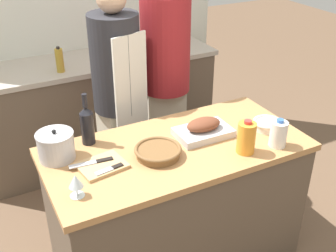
{
  "coord_description": "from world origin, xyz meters",
  "views": [
    {
      "loc": [
        -1.0,
        -1.82,
        2.16
      ],
      "look_at": [
        0.0,
        0.11,
        0.95
      ],
      "focal_mm": 45.0,
      "sensor_mm": 36.0,
      "label": 1
    }
  ],
  "objects": [
    {
      "name": "person_cook_guest",
      "position": [
        0.34,
        0.81,
        0.97
      ],
      "size": [
        0.36,
        0.36,
        1.76
      ],
      "rotation": [
        0.0,
        0.0,
        -0.29
      ],
      "color": "beige",
      "rests_on": "ground_plane"
    },
    {
      "name": "wine_bottle_green",
      "position": [
        -0.44,
        0.27,
        1.0
      ],
      "size": [
        0.08,
        0.08,
        0.31
      ],
      "color": "black",
      "rests_on": "kitchen_island"
    },
    {
      "name": "wicker_basket",
      "position": [
        -0.14,
        -0.04,
        0.9
      ],
      "size": [
        0.26,
        0.26,
        0.05
      ],
      "color": "brown",
      "rests_on": "kitchen_island"
    },
    {
      "name": "milk_jug",
      "position": [
        0.52,
        -0.26,
        0.95
      ],
      "size": [
        0.1,
        0.1,
        0.17
      ],
      "color": "white",
      "rests_on": "kitchen_island"
    },
    {
      "name": "kitchen_island",
      "position": [
        0.0,
        0.0,
        0.44
      ],
      "size": [
        1.53,
        0.74,
        0.87
      ],
      "color": "brown",
      "rests_on": "ground_plane"
    },
    {
      "name": "back_counter",
      "position": [
        0.0,
        1.45,
        0.47
      ],
      "size": [
        2.09,
        0.6,
        0.94
      ],
      "color": "brown",
      "rests_on": "ground_plane"
    },
    {
      "name": "stock_pot",
      "position": [
        -0.64,
        0.19,
        0.95
      ],
      "size": [
        0.21,
        0.21,
        0.18
      ],
      "color": "#B7B7BC",
      "rests_on": "kitchen_island"
    },
    {
      "name": "condiment_bottle_short",
      "position": [
        -0.33,
        1.3,
        1.03
      ],
      "size": [
        0.06,
        0.06,
        0.2
      ],
      "color": "#B28E2D",
      "rests_on": "back_counter"
    },
    {
      "name": "roasting_pan",
      "position": [
        0.2,
        0.04,
        0.92
      ],
      "size": [
        0.34,
        0.22,
        0.11
      ],
      "color": "#BCBCC1",
      "rests_on": "kitchen_island"
    },
    {
      "name": "back_wall",
      "position": [
        0.0,
        1.8,
        1.27
      ],
      "size": [
        2.59,
        0.1,
        2.55
      ],
      "color": "silver",
      "rests_on": "ground_plane"
    },
    {
      "name": "cutting_board",
      "position": [
        -0.46,
        -0.0,
        0.88
      ],
      "size": [
        0.27,
        0.23,
        0.02
      ],
      "color": "tan",
      "rests_on": "kitchen_island"
    },
    {
      "name": "juice_jug",
      "position": [
        0.32,
        -0.23,
        0.97
      ],
      "size": [
        0.1,
        0.1,
        0.2
      ],
      "color": "orange",
      "rests_on": "kitchen_island"
    },
    {
      "name": "person_cook_aproned",
      "position": [
        -0.07,
        0.75,
        0.93
      ],
      "size": [
        0.34,
        0.37,
        1.68
      ],
      "rotation": [
        0.0,
        0.0,
        0.27
      ],
      "color": "beige",
      "rests_on": "ground_plane"
    },
    {
      "name": "mixing_bowl",
      "position": [
        0.59,
        -0.07,
        0.91
      ],
      "size": [
        0.18,
        0.18,
        0.06
      ],
      "color": "beige",
      "rests_on": "kitchen_island"
    },
    {
      "name": "knife_chef",
      "position": [
        -0.49,
        0.03,
        0.9
      ],
      "size": [
        0.24,
        0.05,
        0.01
      ],
      "color": "#B7B7BC",
      "rests_on": "cutting_board"
    },
    {
      "name": "wine_glass_left",
      "position": [
        -0.64,
        -0.18,
        0.96
      ],
      "size": [
        0.07,
        0.07,
        0.12
      ],
      "color": "silver",
      "rests_on": "kitchen_island"
    },
    {
      "name": "knife_paring",
      "position": [
        -0.43,
        -0.07,
        0.9
      ],
      "size": [
        0.16,
        0.05,
        0.01
      ],
      "color": "#B7B7BC",
      "rests_on": "cutting_board"
    }
  ]
}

